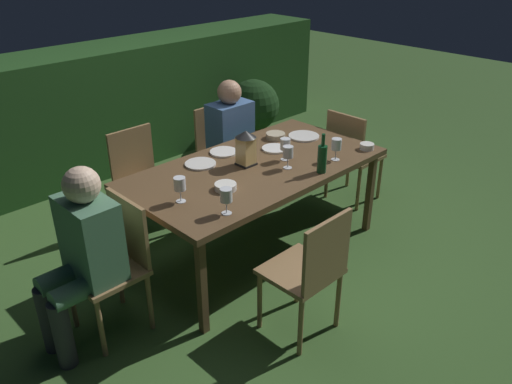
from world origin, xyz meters
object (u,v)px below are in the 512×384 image
at_px(bowl_bread, 367,146).
at_px(dining_table, 256,171).
at_px(chair_head_near, 115,260).
at_px(wine_glass_b, 226,196).
at_px(chair_side_right_b, 221,149).
at_px(wine_glass_c, 180,185).
at_px(chair_side_right_a, 141,177).
at_px(green_bottle_on_table, 322,158).
at_px(chair_head_far, 351,152).
at_px(wine_glass_d, 285,145).
at_px(plate_c, 224,152).
at_px(plate_a, 304,136).
at_px(wine_glass_a, 336,145).
at_px(lantern_centerpiece, 246,146).
at_px(chair_side_left_a, 310,269).
at_px(plate_d, 275,149).
at_px(person_in_green, 82,252).
at_px(person_in_blue, 235,139).
at_px(bowl_salad, 226,186).
at_px(bowl_olives, 275,136).
at_px(potted_plant_by_hedge, 254,108).

bearing_deg(bowl_bread, dining_table, 154.95).
xyz_separation_m(chair_head_near, wine_glass_b, (0.58, -0.39, 0.37)).
distance_m(chair_side_right_b, wine_glass_c, 1.56).
height_order(chair_side_right_a, green_bottle_on_table, green_bottle_on_table).
xyz_separation_m(chair_head_far, wine_glass_d, (-0.98, -0.08, 0.37)).
bearing_deg(plate_c, chair_head_far, -15.63).
distance_m(chair_side_right_a, chair_side_right_b, 0.87).
bearing_deg(plate_c, plate_a, -16.88).
xyz_separation_m(chair_head_near, chair_head_far, (2.42, 0.00, 0.00)).
relative_size(wine_glass_a, plate_c, 0.78).
xyz_separation_m(lantern_centerpiece, wine_glass_b, (-0.59, -0.45, -0.03)).
distance_m(chair_side_right_a, chair_side_left_a, 1.79).
height_order(chair_side_right_b, chair_head_far, same).
relative_size(wine_glass_a, plate_d, 0.83).
relative_size(chair_side_left_a, chair_side_right_b, 1.00).
relative_size(person_in_green, wine_glass_c, 6.80).
xyz_separation_m(chair_head_near, person_in_green, (-0.20, 0.00, 0.15)).
height_order(lantern_centerpiece, bowl_bread, lantern_centerpiece).
relative_size(plate_a, plate_c, 1.19).
relative_size(chair_head_near, wine_glass_b, 5.15).
distance_m(person_in_blue, green_bottle_on_table, 1.15).
relative_size(lantern_centerpiece, bowl_salad, 1.79).
height_order(dining_table, chair_head_far, chair_head_far).
height_order(chair_side_left_a, bowl_bread, chair_side_left_a).
bearing_deg(wine_glass_c, bowl_olives, 15.41).
bearing_deg(potted_plant_by_hedge, chair_head_far, -102.71).
xyz_separation_m(chair_side_right_a, person_in_blue, (0.87, -0.20, 0.15)).
distance_m(dining_table, wine_glass_a, 0.63).
bearing_deg(wine_glass_c, bowl_bread, -11.68).
xyz_separation_m(chair_side_left_a, lantern_centerpiece, (0.39, 0.95, 0.40)).
bearing_deg(plate_d, green_bottle_on_table, -97.52).
bearing_deg(wine_glass_b, wine_glass_d, 19.64).
height_order(dining_table, plate_c, plate_c).
distance_m(wine_glass_d, bowl_olives, 0.45).
distance_m(chair_head_far, potted_plant_by_hedge, 1.69).
height_order(wine_glass_b, wine_glass_c, same).
bearing_deg(chair_side_left_a, chair_head_far, 28.63).
xyz_separation_m(chair_side_left_a, person_in_blue, (0.87, 1.60, 0.15)).
distance_m(chair_side_left_a, plate_a, 1.54).
bearing_deg(bowl_bread, green_bottle_on_table, -178.04).
bearing_deg(green_bottle_on_table, dining_table, 121.05).
relative_size(plate_d, potted_plant_by_hedge, 0.26).
bearing_deg(wine_glass_b, chair_side_left_a, -68.50).
relative_size(chair_side_left_a, green_bottle_on_table, 3.00).
bearing_deg(wine_glass_b, potted_plant_by_hedge, 42.52).
xyz_separation_m(person_in_blue, potted_plant_by_hedge, (1.15, 0.94, -0.20)).
relative_size(chair_side_right_b, plate_a, 3.39).
bearing_deg(bowl_bread, wine_glass_a, 172.59).
bearing_deg(chair_side_right_b, wine_glass_c, -140.58).
xyz_separation_m(dining_table, bowl_olives, (0.50, 0.27, 0.07)).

